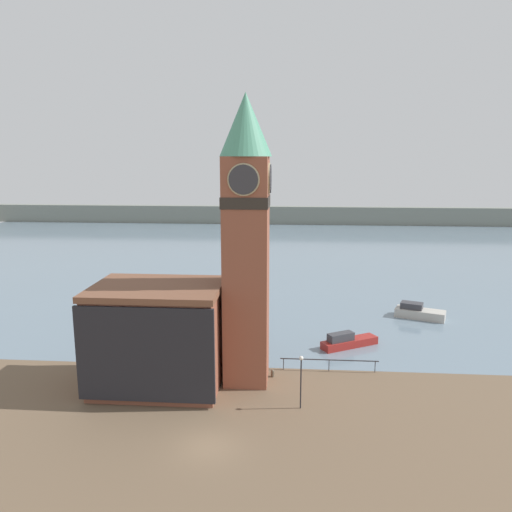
# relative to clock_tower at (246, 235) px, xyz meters

# --- Properties ---
(ground_plane) EXTENTS (160.00, 160.00, 0.00)m
(ground_plane) POSITION_rel_clock_tower_xyz_m (-1.59, -10.12, -12.55)
(ground_plane) COLOR brown
(water) EXTENTS (160.00, 120.00, 0.00)m
(water) POSITION_rel_clock_tower_xyz_m (-1.59, 62.67, -12.55)
(water) COLOR slate
(water) RESTS_ON ground_plane
(far_shoreline) EXTENTS (180.00, 3.00, 5.00)m
(far_shoreline) POSITION_rel_clock_tower_xyz_m (-1.59, 102.67, -10.05)
(far_shoreline) COLOR gray
(far_shoreline) RESTS_ON water
(pier_railing) EXTENTS (8.69, 0.08, 1.09)m
(pier_railing) POSITION_rel_clock_tower_xyz_m (7.13, 2.42, -11.61)
(pier_railing) COLOR #333338
(pier_railing) RESTS_ON ground_plane
(clock_tower) EXTENTS (4.13, 4.13, 23.64)m
(clock_tower) POSITION_rel_clock_tower_xyz_m (0.00, 0.00, 0.00)
(clock_tower) COLOR brown
(clock_tower) RESTS_ON ground_plane
(pier_building) EXTENTS (10.57, 7.94, 8.57)m
(pier_building) POSITION_rel_clock_tower_xyz_m (-7.15, -1.49, -8.24)
(pier_building) COLOR brown
(pier_building) RESTS_ON ground_plane
(boat_near) EXTENTS (5.98, 4.27, 1.59)m
(boat_near) POSITION_rel_clock_tower_xyz_m (9.35, 8.36, -11.96)
(boat_near) COLOR maroon
(boat_near) RESTS_ON water
(boat_far) EXTENTS (6.00, 4.01, 1.77)m
(boat_far) POSITION_rel_clock_tower_xyz_m (18.73, 18.39, -11.87)
(boat_far) COLOR #B7B2A8
(boat_far) RESTS_ON water
(mooring_bollard_near) EXTENTS (0.31, 0.31, 0.66)m
(mooring_bollard_near) POSITION_rel_clock_tower_xyz_m (2.17, 0.84, -12.19)
(mooring_bollard_near) COLOR brown
(mooring_bollard_near) RESTS_ON ground_plane
(lamp_post) EXTENTS (0.32, 0.32, 4.20)m
(lamp_post) POSITION_rel_clock_tower_xyz_m (4.53, -4.52, -9.63)
(lamp_post) COLOR black
(lamp_post) RESTS_ON ground_plane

